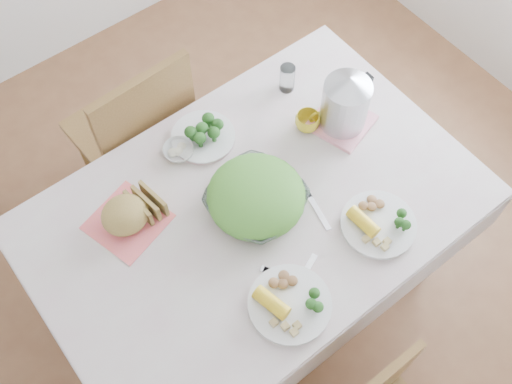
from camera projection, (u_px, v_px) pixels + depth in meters
floor at (255, 288)px, 2.69m from camera, size 3.60×3.60×0.00m
dining_table at (255, 254)px, 2.37m from camera, size 1.40×0.90×0.75m
tablecloth at (255, 208)px, 2.04m from camera, size 1.50×1.00×0.01m
chair_far at (131, 131)px, 2.55m from camera, size 0.46×0.46×0.97m
salad_bowl at (256, 200)px, 2.00m from camera, size 0.37×0.37×0.08m
dinner_plate_left at (290, 304)px, 1.85m from camera, size 0.29×0.29×0.02m
dinner_plate_right at (378, 225)px, 1.99m from camera, size 0.32×0.32×0.02m
broccoli_plate at (203, 137)px, 2.17m from camera, size 0.31×0.31×0.02m
napkin at (128, 222)px, 2.00m from camera, size 0.28×0.28×0.00m
bread_loaf at (125, 214)px, 1.95m from camera, size 0.20×0.20×0.10m
fruit_bowl at (179, 151)px, 2.13m from camera, size 0.13×0.13×0.03m
yellow_mug at (307, 122)px, 2.17m from camera, size 0.10×0.10×0.07m
glass_tumbler at (287, 76)px, 2.24m from camera, size 0.08×0.08×0.11m
pink_tray at (341, 122)px, 2.20m from camera, size 0.25×0.25×0.02m
electric_kettle at (345, 103)px, 2.10m from camera, size 0.23×0.23×0.24m
fork_left at (290, 280)px, 1.90m from camera, size 0.11×0.17×0.00m
fork_right at (318, 210)px, 2.02m from camera, size 0.05×0.16×0.00m
knife at (303, 276)px, 1.91m from camera, size 0.16×0.08×0.00m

